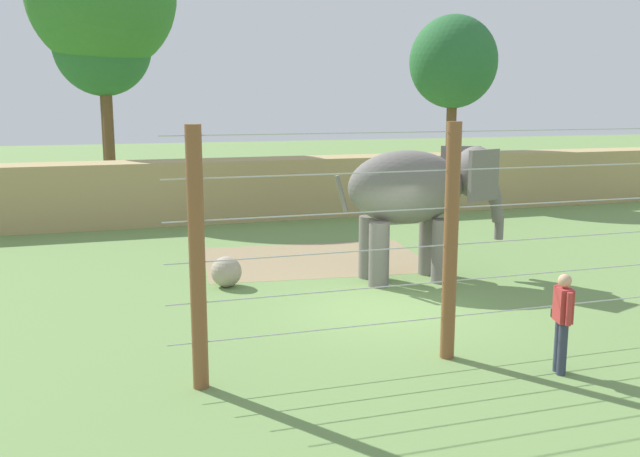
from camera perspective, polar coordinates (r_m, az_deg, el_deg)
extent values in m
plane|color=#6B8E4C|center=(15.26, 5.54, -6.45)|extent=(120.00, 120.00, 0.00)
cube|color=#937F5B|center=(19.70, -0.48, -2.51)|extent=(6.45, 4.89, 0.01)
cube|color=tan|center=(26.47, -4.88, 3.25)|extent=(36.00, 1.80, 2.24)
cylinder|color=slate|center=(18.13, 8.79, -1.26)|extent=(0.49, 0.49, 1.56)
cylinder|color=slate|center=(17.35, 9.84, -1.81)|extent=(0.49, 0.49, 1.56)
cylinder|color=slate|center=(17.61, 3.96, -1.51)|extent=(0.49, 0.49, 1.56)
cylinder|color=slate|center=(16.80, 4.81, -2.10)|extent=(0.49, 0.49, 1.56)
ellipsoid|color=slate|center=(17.20, 6.99, 3.36)|extent=(3.02, 1.79, 1.79)
ellipsoid|color=slate|center=(17.87, 12.52, 4.47)|extent=(1.20, 1.31, 1.29)
cube|color=slate|center=(18.43, 11.31, 4.69)|extent=(0.93, 0.59, 1.23)
cube|color=slate|center=(17.22, 13.14, 4.22)|extent=(0.98, 0.45, 1.23)
cylinder|color=slate|center=(18.13, 13.84, 3.03)|extent=(0.57, 0.40, 0.70)
cylinder|color=slate|center=(18.26, 14.15, 1.51)|extent=(0.42, 0.32, 0.66)
cylinder|color=slate|center=(18.38, 14.33, 0.10)|extent=(0.25, 0.25, 0.61)
cylinder|color=slate|center=(16.73, 1.75, 2.85)|extent=(0.35, 0.14, 0.89)
sphere|color=tan|center=(16.94, -7.61, -3.49)|extent=(0.74, 0.74, 0.74)
cylinder|color=brown|center=(10.75, -9.94, -2.55)|extent=(0.25, 0.25, 4.07)
cylinder|color=brown|center=(12.06, 10.56, -1.16)|extent=(0.25, 0.25, 4.07)
cylinder|color=#B7B7BC|center=(12.47, 11.07, -6.97)|extent=(9.88, 0.02, 0.02)
cylinder|color=#B7B7BC|center=(12.30, 11.18, -4.15)|extent=(9.88, 0.02, 0.02)
cylinder|color=#B7B7BC|center=(12.15, 11.28, -1.25)|extent=(9.88, 0.02, 0.02)
cylinder|color=#B7B7BC|center=(12.04, 11.39, 1.71)|extent=(9.88, 0.02, 0.02)
cylinder|color=#B7B7BC|center=(11.96, 11.50, 4.71)|extent=(9.88, 0.02, 0.02)
cylinder|color=#B7B7BC|center=(11.92, 11.61, 7.74)|extent=(9.88, 0.02, 0.02)
cylinder|color=#33384C|center=(12.19, 19.07, -9.22)|extent=(0.15, 0.15, 0.88)
cylinder|color=#33384C|center=(12.33, 18.81, -8.98)|extent=(0.15, 0.15, 0.88)
cube|color=#B23333|center=(12.04, 19.14, -5.87)|extent=(0.31, 0.41, 0.56)
sphere|color=tan|center=(11.94, 19.26, -4.02)|extent=(0.22, 0.22, 0.22)
cylinder|color=#B23333|center=(11.83, 19.56, -6.19)|extent=(0.11, 0.11, 0.54)
cylinder|color=#B23333|center=(12.26, 18.74, -5.56)|extent=(0.11, 0.11, 0.54)
cube|color=black|center=(12.31, 18.30, -6.53)|extent=(0.03, 0.07, 0.14)
cylinder|color=brown|center=(31.65, 10.53, 6.26)|extent=(0.44, 0.44, 4.40)
ellipsoid|color=#286633|center=(31.62, 10.77, 13.16)|extent=(3.78, 3.78, 3.97)
cylinder|color=brown|center=(32.49, -16.85, 6.59)|extent=(0.44, 0.44, 4.96)
ellipsoid|color=#286633|center=(32.51, -17.26, 14.09)|extent=(4.17, 4.17, 4.38)
cylinder|color=brown|center=(32.21, -16.77, 7.62)|extent=(0.44, 0.44, 6.15)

